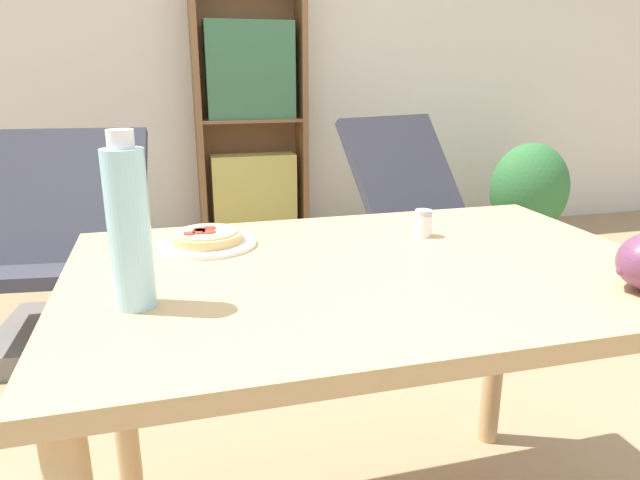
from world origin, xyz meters
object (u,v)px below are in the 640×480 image
object	(u,v)px
lounge_chair_near	(70,279)
potted_plant_floor	(529,192)
drink_bottle	(129,227)
salt_shaker	(423,223)
lounge_chair_far	(420,231)
pizza_on_plate	(207,239)
bookshelf	(252,131)

from	to	relation	value
lounge_chair_near	potted_plant_floor	bearing A→B (deg)	20.72
drink_bottle	potted_plant_floor	bearing A→B (deg)	43.52
salt_shaker	lounge_chair_far	xyz separation A→B (m)	(0.72, 1.54, -0.50)
pizza_on_plate	bookshelf	world-z (taller)	bookshelf
lounge_chair_far	bookshelf	world-z (taller)	bookshelf
lounge_chair_far	lounge_chair_near	bearing A→B (deg)	172.65
pizza_on_plate	drink_bottle	bearing A→B (deg)	-114.08
drink_bottle	salt_shaker	xyz separation A→B (m)	(0.64, 0.26, -0.11)
salt_shaker	lounge_chair_near	world-z (taller)	lounge_chair_near
drink_bottle	lounge_chair_near	world-z (taller)	drink_bottle
lounge_chair_near	bookshelf	size ratio (longest dim) A/B	0.53
pizza_on_plate	lounge_chair_near	xyz separation A→B (m)	(-0.51, 1.19, -0.48)
salt_shaker	pizza_on_plate	bearing A→B (deg)	173.56
pizza_on_plate	lounge_chair_near	distance (m)	1.38
bookshelf	lounge_chair_near	bearing A→B (deg)	-128.83
lounge_chair_near	bookshelf	world-z (taller)	bookshelf
drink_bottle	bookshelf	bearing A→B (deg)	77.58
drink_bottle	bookshelf	distance (m)	2.77
salt_shaker	drink_bottle	bearing A→B (deg)	-158.00
pizza_on_plate	drink_bottle	distance (m)	0.37
pizza_on_plate	lounge_chair_far	size ratio (longest dim) A/B	0.24
lounge_chair_near	lounge_chair_far	world-z (taller)	same
lounge_chair_near	drink_bottle	bearing A→B (deg)	-69.69
pizza_on_plate	salt_shaker	xyz separation A→B (m)	(0.50, -0.06, 0.02)
pizza_on_plate	lounge_chair_near	size ratio (longest dim) A/B	0.25
lounge_chair_far	salt_shaker	bearing A→B (deg)	-132.13
lounge_chair_far	potted_plant_floor	xyz separation A→B (m)	(0.93, 0.38, 0.09)
drink_bottle	salt_shaker	bearing A→B (deg)	22.00
pizza_on_plate	salt_shaker	distance (m)	0.51
salt_shaker	potted_plant_floor	distance (m)	2.56
drink_bottle	lounge_chair_far	xyz separation A→B (m)	(1.37, 1.80, -0.60)
pizza_on_plate	potted_plant_floor	bearing A→B (deg)	40.86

